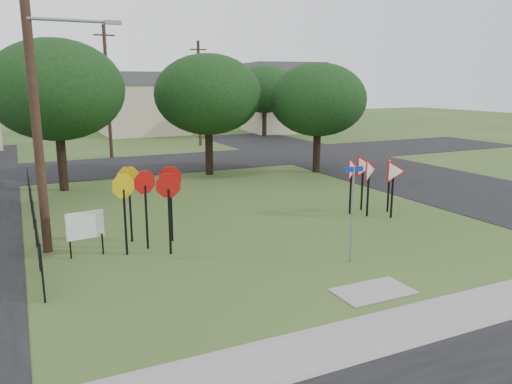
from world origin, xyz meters
TOP-DOWN VIEW (x-y plane):
  - ground at (0.00, 0.00)m, footprint 140.00×140.00m
  - sidewalk at (0.00, -4.20)m, footprint 30.00×1.60m
  - planting_strip at (0.00, -5.40)m, footprint 30.00×0.80m
  - street_right at (12.00, 10.00)m, footprint 8.00×50.00m
  - street_far at (0.00, 20.00)m, footprint 60.00×8.00m
  - curb_pad at (0.00, -2.40)m, footprint 2.00×1.20m
  - street_name_sign at (0.76, -0.35)m, footprint 0.59×0.06m
  - stop_sign_cluster at (-4.30, 3.49)m, footprint 2.42×1.93m
  - yield_sign_cluster at (4.83, 3.82)m, footprint 2.52×1.80m
  - info_board at (-6.24, 3.52)m, footprint 1.13×0.20m
  - utility_pole_main at (-7.24, 4.50)m, footprint 3.55×0.33m
  - far_pole_a at (-2.00, 24.00)m, footprint 1.40×0.24m
  - far_pole_b at (6.00, 28.00)m, footprint 1.40×0.24m
  - fence_run at (-7.60, 6.25)m, footprint 0.05×11.55m
  - house_mid at (4.00, 40.00)m, footprint 8.40×8.40m
  - house_right at (18.00, 36.00)m, footprint 8.30×8.30m
  - tree_near_left at (-6.00, 14.00)m, footprint 6.40×6.40m
  - tree_near_mid at (2.00, 15.00)m, footprint 6.00×6.00m
  - tree_near_right at (8.00, 13.00)m, footprint 5.60×5.60m
  - tree_far_right at (14.00, 32.00)m, footprint 6.00×6.00m

SIDE VIEW (x-z plane):
  - ground at x=0.00m, z-range 0.00..0.00m
  - planting_strip at x=0.00m, z-range 0.00..0.02m
  - sidewalk at x=0.00m, z-range 0.00..0.02m
  - street_right at x=12.00m, z-range 0.00..0.02m
  - street_far at x=0.00m, z-range 0.00..0.02m
  - curb_pad at x=0.00m, z-range 0.00..0.02m
  - fence_run at x=-7.60m, z-range 0.03..1.53m
  - info_board at x=-6.24m, z-range 0.24..1.65m
  - street_name_sign at x=0.76m, z-range 0.22..3.09m
  - yield_sign_cluster at x=4.83m, z-range 0.56..2.93m
  - stop_sign_cluster at x=-4.30m, z-range 0.61..3.18m
  - house_mid at x=4.00m, z-range 0.05..6.25m
  - house_right at x=18.00m, z-range 0.05..7.25m
  - tree_near_right at x=8.00m, z-range 1.06..7.39m
  - far_pole_b at x=6.00m, z-range 0.10..8.60m
  - tree_near_mid at x=2.00m, z-range 1.14..7.94m
  - tree_far_right at x=14.00m, z-range 1.14..7.94m
  - far_pole_a at x=-2.00m, z-range 0.10..9.10m
  - tree_near_left at x=-6.00m, z-range 1.22..8.49m
  - utility_pole_main at x=-7.24m, z-range 0.21..10.21m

